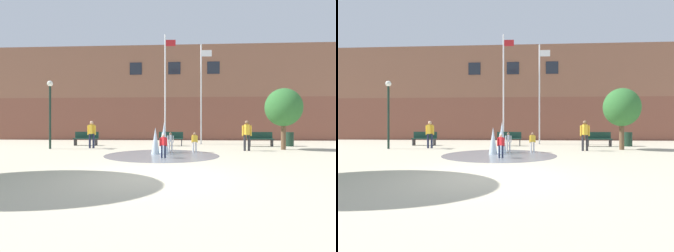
# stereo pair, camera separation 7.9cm
# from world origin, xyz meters

# --- Properties ---
(ground_plane) EXTENTS (100.00, 100.00, 0.00)m
(ground_plane) POSITION_xyz_m (0.00, 0.00, 0.00)
(ground_plane) COLOR #BCB299
(library_building) EXTENTS (36.00, 6.05, 8.63)m
(library_building) POSITION_xyz_m (0.00, 19.76, 4.31)
(library_building) COLOR brown
(library_building) RESTS_ON ground
(splash_fountain) EXTENTS (5.12, 5.12, 1.52)m
(splash_fountain) POSITION_xyz_m (-0.26, 5.42, 0.50)
(splash_fountain) COLOR gray
(splash_fountain) RESTS_ON ground
(park_bench_under_left_flagpole) EXTENTS (1.60, 0.44, 0.91)m
(park_bench_under_left_flagpole) POSITION_xyz_m (-5.67, 10.22, 0.48)
(park_bench_under_left_flagpole) COLOR #28282D
(park_bench_under_left_flagpole) RESTS_ON ground
(park_bench_center) EXTENTS (1.60, 0.44, 0.91)m
(park_bench_center) POSITION_xyz_m (-0.02, 10.20, 0.48)
(park_bench_center) COLOR #28282D
(park_bench_center) RESTS_ON ground
(park_bench_near_trashcan) EXTENTS (1.60, 0.44, 0.91)m
(park_bench_near_trashcan) POSITION_xyz_m (5.68, 10.09, 0.48)
(park_bench_near_trashcan) COLOR #28282D
(park_bench_near_trashcan) RESTS_ON ground
(adult_near_bench) EXTENTS (0.50, 0.37, 1.59)m
(adult_near_bench) POSITION_xyz_m (-4.56, 8.16, 0.93)
(adult_near_bench) COLOR #1E233D
(adult_near_bench) RESTS_ON ground
(child_running) EXTENTS (0.31, 0.23, 0.99)m
(child_running) POSITION_xyz_m (-0.04, 3.80, 0.58)
(child_running) COLOR #1E233D
(child_running) RESTS_ON ground
(teen_by_trashcan) EXTENTS (0.50, 0.35, 1.59)m
(teen_by_trashcan) POSITION_xyz_m (4.11, 7.07, 0.93)
(teen_by_trashcan) COLOR #28282D
(teen_by_trashcan) RESTS_ON ground
(child_in_fountain) EXTENTS (0.31, 0.22, 0.99)m
(child_in_fountain) POSITION_xyz_m (0.14, 6.15, 0.58)
(child_in_fountain) COLOR silver
(child_in_fountain) RESTS_ON ground
(child_with_pink_shirt) EXTENTS (0.31, 0.18, 0.99)m
(child_with_pink_shirt) POSITION_xyz_m (1.33, 6.11, 0.58)
(child_with_pink_shirt) COLOR silver
(child_with_pink_shirt) RESTS_ON ground
(flagpole_left) EXTENTS (0.80, 0.10, 7.86)m
(flagpole_left) POSITION_xyz_m (-0.48, 11.87, 4.18)
(flagpole_left) COLOR silver
(flagpole_left) RESTS_ON ground
(flagpole_right) EXTENTS (0.80, 0.10, 7.08)m
(flagpole_right) POSITION_xyz_m (2.09, 11.87, 3.78)
(flagpole_right) COLOR silver
(flagpole_right) RESTS_ON ground
(lamp_post_left_lane) EXTENTS (0.32, 0.32, 3.87)m
(lamp_post_left_lane) POSITION_xyz_m (-6.79, 7.63, 2.53)
(lamp_post_left_lane) COLOR #192D23
(lamp_post_left_lane) RESTS_ON ground
(trash_can) EXTENTS (0.56, 0.56, 0.90)m
(trash_can) POSITION_xyz_m (7.56, 10.33, 0.45)
(trash_can) COLOR #193323
(trash_can) RESTS_ON ground
(street_tree_near_building) EXTENTS (1.96, 1.96, 3.38)m
(street_tree_near_building) POSITION_xyz_m (6.28, 7.87, 2.32)
(street_tree_near_building) COLOR brown
(street_tree_near_building) RESTS_ON ground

